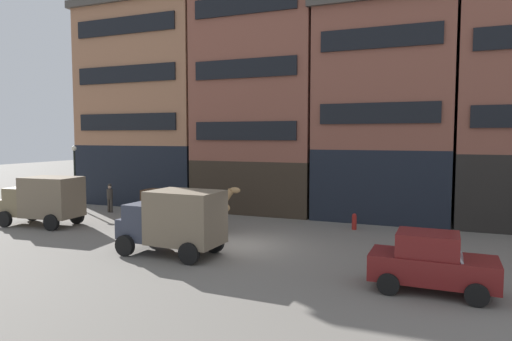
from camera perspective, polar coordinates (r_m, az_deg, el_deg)
The scene contains 12 objects.
ground_plane at distance 19.96m, azimuth -2.21°, elevation -9.46°, with size 120.00×120.00×0.00m, color slate.
building_far_left at distance 34.01m, azimuth -12.50°, elevation 8.12°, with size 9.60×7.29×14.03m.
building_center_left at distance 30.03m, azimuth 1.18°, elevation 9.37°, with size 8.17×7.29×14.70m.
building_center_right at distance 28.12m, azimuth 16.05°, elevation 7.13°, with size 7.87×7.29×12.33m.
cargo_wagon at distance 23.98m, azimuth -11.35°, elevation -4.41°, with size 2.93×1.56×1.98m.
draft_horse at distance 22.48m, azimuth -5.06°, elevation -4.61°, with size 2.35×0.64×2.30m.
delivery_truck_near at distance 18.46m, azimuth -10.42°, elevation -6.15°, with size 4.40×2.24×2.62m.
delivery_truck_far at distance 26.55m, azimuth -25.32°, elevation -3.29°, with size 4.48×2.45×2.62m.
sedan_light at distance 15.07m, azimuth 21.28°, elevation -10.77°, with size 3.72×1.90×1.83m.
pedestrian_officer at distance 29.65m, azimuth -18.00°, elevation -3.18°, with size 0.44×0.44×1.79m.
streetlamp_curbside at distance 32.31m, azimuth -21.96°, elevation 0.33°, with size 0.32×0.32×4.12m.
fire_hydrant_curbside at distance 23.69m, azimuth 12.32°, elevation -6.29°, with size 0.24×0.24×0.83m.
Camera 1 is at (8.04, -17.63, 4.77)m, focal length 31.63 mm.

